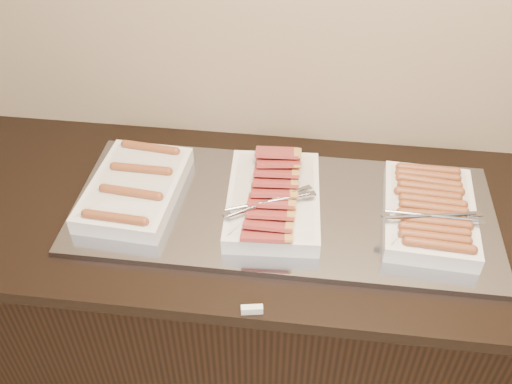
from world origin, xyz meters
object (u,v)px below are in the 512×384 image
dish_left (135,188)px  dish_right (430,211)px  dish_center (273,199)px  warming_tray (283,210)px  counter (275,307)px

dish_left → dish_right: size_ratio=1.02×
dish_center → dish_right: 0.43m
warming_tray → dish_center: dish_center is taller
counter → warming_tray: warming_tray is taller
counter → dish_left: bearing=180.0°
dish_left → dish_right: 0.84m
dish_left → warming_tray: bearing=3.3°
warming_tray → dish_left: dish_left is taller
counter → dish_center: bearing=-168.6°
counter → dish_left: dish_left is taller
warming_tray → dish_center: size_ratio=2.91×
dish_center → dish_right: (0.43, -0.00, 0.00)m
dish_center → dish_right: bearing=-3.5°
counter → dish_left: size_ratio=5.33×
warming_tray → dish_right: bearing=-0.5°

